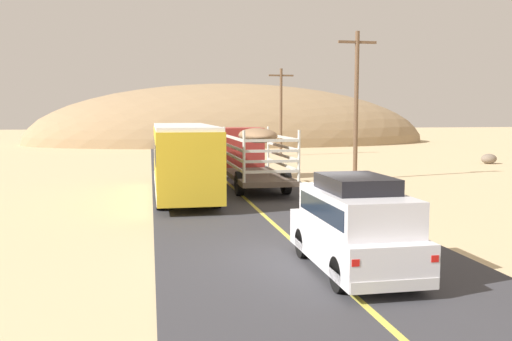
{
  "coord_description": "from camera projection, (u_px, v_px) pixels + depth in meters",
  "views": [
    {
      "loc": [
        -4.05,
        -13.74,
        3.75
      ],
      "look_at": [
        0.0,
        7.43,
        1.51
      ],
      "focal_mm": 38.85,
      "sensor_mm": 36.0,
      "label": 1
    }
  ],
  "objects": [
    {
      "name": "road_surface",
      "position": [
        309.0,
        256.0,
        14.56
      ],
      "size": [
        8.0,
        120.0,
        0.02
      ],
      "primitive_type": "cube",
      "color": "#38383D",
      "rests_on": "ground"
    },
    {
      "name": "power_pole_far",
      "position": [
        281.0,
        109.0,
        48.6
      ],
      "size": [
        2.2,
        0.24,
        7.62
      ],
      "color": "brown",
      "rests_on": "ground"
    },
    {
      "name": "road_centre_line",
      "position": [
        309.0,
        255.0,
        14.56
      ],
      "size": [
        0.16,
        117.6,
        0.0
      ],
      "primitive_type": "cube",
      "color": "#D8CC4C",
      "rests_on": "road_surface"
    },
    {
      "name": "car_far",
      "position": [
        225.0,
        148.0,
        42.06
      ],
      "size": [
        1.9,
        4.62,
        1.93
      ],
      "color": "silver",
      "rests_on": "road_surface"
    },
    {
      "name": "distant_hill",
      "position": [
        231.0,
        143.0,
        70.37
      ],
      "size": [
        50.58,
        24.54,
        14.84
      ],
      "primitive_type": "ellipsoid",
      "color": "#997C5A",
      "rests_on": "ground"
    },
    {
      "name": "bus",
      "position": [
        183.0,
        158.0,
        24.64
      ],
      "size": [
        2.54,
        10.0,
        3.21
      ],
      "color": "gold",
      "rests_on": "road_surface"
    },
    {
      "name": "boulder_near_shoulder",
      "position": [
        489.0,
        159.0,
        41.07
      ],
      "size": [
        1.16,
        0.97,
        0.74
      ],
      "primitive_type": "ellipsoid",
      "color": "#756656",
      "rests_on": "ground"
    },
    {
      "name": "power_pole_mid",
      "position": [
        356.0,
        101.0,
        30.87
      ],
      "size": [
        2.2,
        0.24,
        8.25
      ],
      "color": "brown",
      "rests_on": "ground"
    },
    {
      "name": "suv_near",
      "position": [
        355.0,
        225.0,
        12.95
      ],
      "size": [
        1.9,
        4.62,
        2.29
      ],
      "color": "silver",
      "rests_on": "road_surface"
    },
    {
      "name": "livestock_truck",
      "position": [
        246.0,
        150.0,
        29.62
      ],
      "size": [
        2.53,
        9.7,
        3.02
      ],
      "color": "#B2332D",
      "rests_on": "road_surface"
    },
    {
      "name": "ground_plane",
      "position": [
        309.0,
        256.0,
        14.57
      ],
      "size": [
        240.0,
        240.0,
        0.0
      ],
      "primitive_type": "plane",
      "color": "#CCB284"
    }
  ]
}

